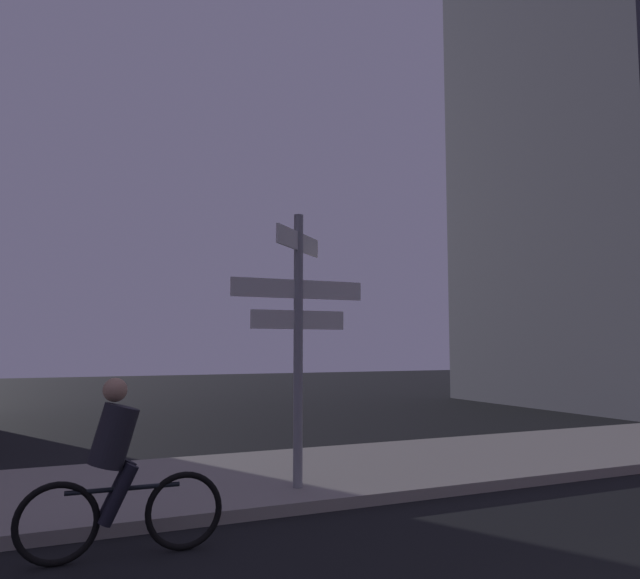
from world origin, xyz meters
name	(u,v)px	position (x,y,z in m)	size (l,w,h in m)	color
sidewalk_kerb	(359,469)	(0.00, 7.12, 0.07)	(40.00, 3.44, 0.14)	gray
signpost	(298,323)	(-1.41, 6.10, 2.19)	(1.80, 0.96, 3.46)	gray
cyclist	(118,474)	(-3.71, 4.77, 0.75)	(1.82, 0.33, 1.61)	black
building_right_block	(616,140)	(13.60, 13.53, 9.08)	(8.35, 8.44, 18.16)	#383842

